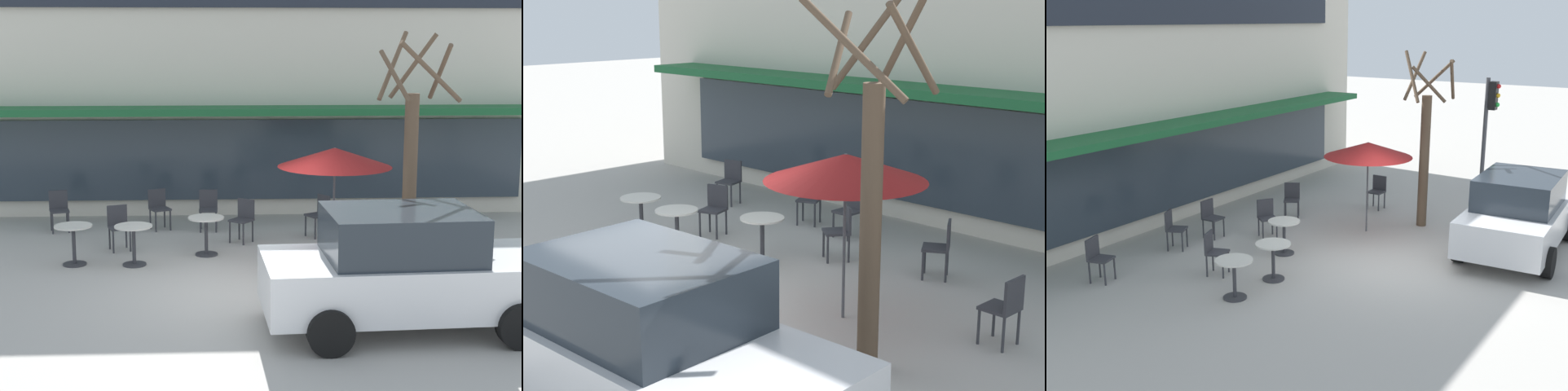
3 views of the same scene
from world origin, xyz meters
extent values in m
plane|color=#ADA8A0|center=(0.00, 0.00, 0.00)|extent=(80.00, 80.00, 0.00)
cube|color=#19592D|center=(0.00, 5.45, 2.55)|extent=(14.28, 1.10, 0.16)
cube|color=#2D3842|center=(0.00, 5.94, 1.35)|extent=(13.44, 0.10, 1.90)
cylinder|color=#333338|center=(-3.23, 1.72, 0.01)|extent=(0.44, 0.44, 0.03)
cylinder|color=#333338|center=(-3.23, 1.72, 0.38)|extent=(0.07, 0.07, 0.70)
cylinder|color=silver|center=(-3.23, 1.72, 0.74)|extent=(0.70, 0.70, 0.03)
cylinder|color=#333338|center=(-2.11, 1.65, 0.01)|extent=(0.44, 0.44, 0.03)
cylinder|color=#333338|center=(-2.11, 1.65, 0.38)|extent=(0.07, 0.07, 0.70)
cylinder|color=silver|center=(-2.11, 1.65, 0.74)|extent=(0.70, 0.70, 0.03)
cylinder|color=#333338|center=(-0.78, 2.32, 0.01)|extent=(0.44, 0.44, 0.03)
cylinder|color=#333338|center=(-0.78, 2.32, 0.38)|extent=(0.07, 0.07, 0.70)
cylinder|color=silver|center=(-0.78, 2.32, 0.74)|extent=(0.70, 0.70, 0.03)
cylinder|color=#4C4C51|center=(1.60, 1.54, 1.10)|extent=(0.04, 0.04, 2.20)
cone|color=maroon|center=(1.60, 1.54, 2.03)|extent=(2.10, 2.10, 0.35)
cylinder|color=#333338|center=(1.48, 3.47, 0.23)|extent=(0.04, 0.04, 0.45)
cylinder|color=#333338|center=(1.31, 3.76, 0.23)|extent=(0.04, 0.04, 0.45)
cylinder|color=#333338|center=(1.77, 3.64, 0.23)|extent=(0.04, 0.04, 0.45)
cylinder|color=#333338|center=(1.60, 3.93, 0.23)|extent=(0.04, 0.04, 0.45)
cube|color=#333338|center=(1.54, 3.70, 0.47)|extent=(0.55, 0.55, 0.04)
cube|color=#333338|center=(1.70, 3.79, 0.69)|extent=(0.24, 0.36, 0.40)
cylinder|color=#333338|center=(-0.61, 4.18, 0.23)|extent=(0.04, 0.04, 0.45)
cylinder|color=#333338|center=(-0.95, 4.19, 0.23)|extent=(0.04, 0.04, 0.45)
cylinder|color=#333338|center=(-0.61, 4.52, 0.23)|extent=(0.04, 0.04, 0.45)
cylinder|color=#333338|center=(-0.95, 4.53, 0.23)|extent=(0.04, 0.04, 0.45)
cube|color=#333338|center=(-0.78, 4.36, 0.47)|extent=(0.40, 0.40, 0.04)
cube|color=#333338|center=(-0.78, 4.54, 0.69)|extent=(0.40, 0.04, 0.40)
cylinder|color=#333338|center=(-2.29, 2.64, 0.23)|extent=(0.04, 0.04, 0.45)
cylinder|color=#333338|center=(-2.61, 2.52, 0.23)|extent=(0.04, 0.04, 0.45)
cylinder|color=#333338|center=(-2.41, 2.96, 0.23)|extent=(0.04, 0.04, 0.45)
cylinder|color=#333338|center=(-2.73, 2.84, 0.23)|extent=(0.04, 0.04, 0.45)
cube|color=#333338|center=(-2.51, 2.74, 0.47)|extent=(0.51, 0.51, 0.04)
cube|color=#333338|center=(-2.57, 2.91, 0.69)|extent=(0.39, 0.18, 0.40)
cylinder|color=#333338|center=(-3.81, 4.30, 0.23)|extent=(0.04, 0.04, 0.45)
cylinder|color=#333338|center=(-4.14, 4.20, 0.23)|extent=(0.04, 0.04, 0.45)
cylinder|color=#333338|center=(-3.91, 4.62, 0.23)|extent=(0.04, 0.04, 0.45)
cylinder|color=#333338|center=(-4.24, 4.53, 0.23)|extent=(0.04, 0.04, 0.45)
cube|color=#333338|center=(-4.03, 4.41, 0.47)|extent=(0.50, 0.50, 0.04)
cube|color=#333338|center=(-4.08, 4.58, 0.69)|extent=(0.39, 0.15, 0.40)
cylinder|color=#333338|center=(-0.04, 3.04, 0.23)|extent=(0.04, 0.04, 0.45)
cylinder|color=#333338|center=(-0.32, 3.24, 0.23)|extent=(0.04, 0.04, 0.45)
cylinder|color=#333338|center=(0.16, 3.32, 0.23)|extent=(0.04, 0.04, 0.45)
cylinder|color=#333338|center=(-0.12, 3.52, 0.23)|extent=(0.04, 0.04, 0.45)
cube|color=#333338|center=(-0.08, 3.28, 0.47)|extent=(0.56, 0.56, 0.04)
cube|color=#333338|center=(0.03, 3.43, 0.69)|extent=(0.35, 0.27, 0.40)
cylinder|color=#333338|center=(-1.62, 4.42, 0.23)|extent=(0.04, 0.04, 0.45)
cylinder|color=#333338|center=(-1.92, 4.27, 0.23)|extent=(0.04, 0.04, 0.45)
cylinder|color=#333338|center=(-1.77, 4.72, 0.23)|extent=(0.04, 0.04, 0.45)
cylinder|color=#333338|center=(-2.07, 4.58, 0.23)|extent=(0.04, 0.04, 0.45)
cube|color=#333338|center=(-1.84, 4.50, 0.47)|extent=(0.53, 0.53, 0.04)
cube|color=#333338|center=(-1.92, 4.66, 0.69)|extent=(0.38, 0.21, 0.40)
cylinder|color=#333338|center=(3.30, 2.08, 0.23)|extent=(0.04, 0.04, 0.45)
cylinder|color=#333338|center=(3.31, 2.42, 0.23)|extent=(0.04, 0.04, 0.45)
cylinder|color=#333338|center=(3.64, 2.07, 0.23)|extent=(0.04, 0.04, 0.45)
cylinder|color=#333338|center=(3.65, 2.41, 0.23)|extent=(0.04, 0.04, 0.45)
cube|color=#333338|center=(3.48, 2.25, 0.47)|extent=(0.41, 0.41, 0.04)
cube|color=#333338|center=(3.66, 2.24, 0.69)|extent=(0.05, 0.40, 0.40)
cube|color=silver|center=(2.21, -1.91, 0.70)|extent=(4.29, 2.02, 0.76)
cube|color=#232B33|center=(2.06, -1.92, 1.42)|extent=(2.18, 1.71, 0.68)
cylinder|color=black|center=(0.86, -1.08, 0.32)|extent=(0.65, 0.25, 0.64)
cylinder|color=brown|center=(2.77, 0.61, 1.62)|extent=(0.24, 0.24, 3.24)
cylinder|color=brown|center=(3.24, 0.65, 3.59)|extent=(0.16, 0.99, 0.97)
cylinder|color=brown|center=(2.85, 0.98, 3.68)|extent=(0.82, 0.25, 1.14)
cylinder|color=brown|center=(2.48, 0.89, 3.70)|extent=(0.66, 0.70, 1.17)
cylinder|color=brown|center=(2.42, 0.44, 3.54)|extent=(0.44, 0.79, 0.86)
cylinder|color=brown|center=(2.93, 0.07, 3.62)|extent=(1.16, 0.41, 1.02)
camera|label=1|loc=(-0.44, -12.81, 4.09)|focal=55.00mm
camera|label=2|loc=(8.05, -5.94, 4.08)|focal=55.00mm
camera|label=3|loc=(-11.88, -5.50, 5.01)|focal=45.00mm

